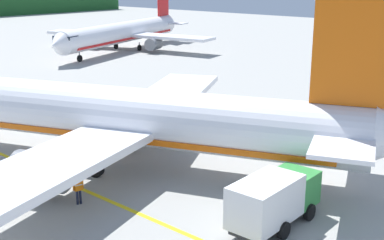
{
  "coord_description": "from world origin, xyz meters",
  "views": [
    {
      "loc": [
        -21.27,
        -4.4,
        12.5
      ],
      "look_at": [
        2.2,
        16.19,
        3.61
      ],
      "focal_mm": 47.89,
      "sensor_mm": 36.0,
      "label": 1
    }
  ],
  "objects_px": {
    "airliner_mid_apron": "(124,33)",
    "service_truck_baggage": "(274,198)",
    "airliner_foreground": "(101,115)",
    "crew_loader_left": "(78,188)"
  },
  "relations": [
    {
      "from": "airliner_mid_apron",
      "to": "service_truck_baggage",
      "type": "height_order",
      "value": "airliner_mid_apron"
    },
    {
      "from": "airliner_mid_apron",
      "to": "service_truck_baggage",
      "type": "relative_size",
      "value": 6.21
    },
    {
      "from": "airliner_mid_apron",
      "to": "airliner_foreground",
      "type": "bearing_deg",
      "value": -133.17
    },
    {
      "from": "airliner_foreground",
      "to": "service_truck_baggage",
      "type": "xyz_separation_m",
      "value": [
        -0.25,
        -13.98,
        -1.85
      ]
    },
    {
      "from": "crew_loader_left",
      "to": "airliner_foreground",
      "type": "bearing_deg",
      "value": 39.37
    },
    {
      "from": "service_truck_baggage",
      "to": "crew_loader_left",
      "type": "bearing_deg",
      "value": 117.34
    },
    {
      "from": "airliner_mid_apron",
      "to": "service_truck_baggage",
      "type": "distance_m",
      "value": 65.22
    },
    {
      "from": "crew_loader_left",
      "to": "airliner_mid_apron",
      "type": "bearing_deg",
      "value": 46.0
    },
    {
      "from": "airliner_foreground",
      "to": "service_truck_baggage",
      "type": "bearing_deg",
      "value": -91.03
    },
    {
      "from": "airliner_foreground",
      "to": "crew_loader_left",
      "type": "relative_size",
      "value": 23.54
    }
  ]
}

